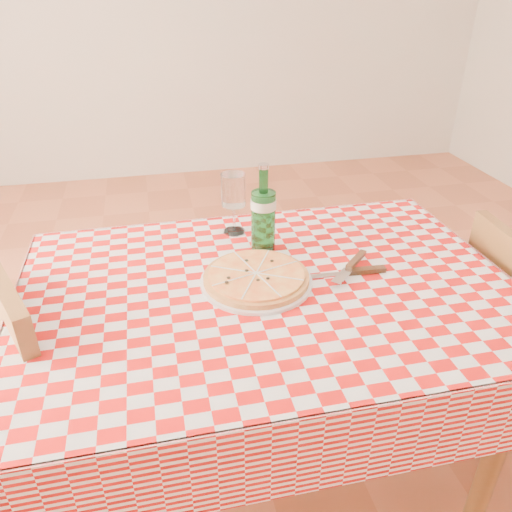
{
  "coord_description": "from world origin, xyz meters",
  "views": [
    {
      "loc": [
        -0.27,
        -1.07,
        1.48
      ],
      "look_at": [
        -0.02,
        0.06,
        0.82
      ],
      "focal_mm": 35.0,
      "sensor_mm": 36.0,
      "label": 1
    }
  ],
  "objects_px": {
    "wine_glass": "(234,204)",
    "dining_table": "(268,316)",
    "water_bottle": "(263,208)",
    "pizza_plate": "(256,277)"
  },
  "relations": [
    {
      "from": "water_bottle",
      "to": "wine_glass",
      "type": "height_order",
      "value": "water_bottle"
    },
    {
      "from": "wine_glass",
      "to": "dining_table",
      "type": "bearing_deg",
      "value": -84.72
    },
    {
      "from": "pizza_plate",
      "to": "wine_glass",
      "type": "bearing_deg",
      "value": 90.46
    },
    {
      "from": "pizza_plate",
      "to": "wine_glass",
      "type": "height_order",
      "value": "wine_glass"
    },
    {
      "from": "water_bottle",
      "to": "wine_glass",
      "type": "bearing_deg",
      "value": 116.49
    },
    {
      "from": "dining_table",
      "to": "water_bottle",
      "type": "xyz_separation_m",
      "value": [
        0.03,
        0.2,
        0.23
      ]
    },
    {
      "from": "dining_table",
      "to": "water_bottle",
      "type": "relative_size",
      "value": 4.55
    },
    {
      "from": "dining_table",
      "to": "water_bottle",
      "type": "height_order",
      "value": "water_bottle"
    },
    {
      "from": "pizza_plate",
      "to": "wine_glass",
      "type": "xyz_separation_m",
      "value": [
        -0.0,
        0.31,
        0.08
      ]
    },
    {
      "from": "dining_table",
      "to": "pizza_plate",
      "type": "distance_m",
      "value": 0.12
    }
  ]
}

